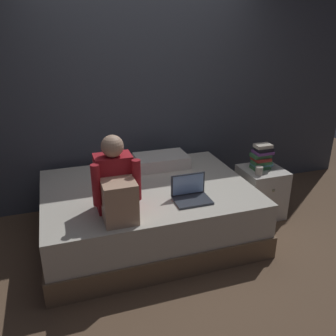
{
  "coord_description": "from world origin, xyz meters",
  "views": [
    {
      "loc": [
        -0.98,
        -2.69,
        2.0
      ],
      "look_at": [
        -0.05,
        0.1,
        0.79
      ],
      "focal_mm": 37.79,
      "sensor_mm": 36.0,
      "label": 1
    }
  ],
  "objects_px": {
    "book_stack": "(262,157)",
    "mug": "(259,171)",
    "laptop": "(191,194)",
    "person_sitting": "(116,186)",
    "nightstand": "(261,192)",
    "pillow": "(161,161)",
    "bed": "(147,211)"
  },
  "relations": [
    {
      "from": "nightstand",
      "to": "mug",
      "type": "relative_size",
      "value": 6.04
    },
    {
      "from": "laptop",
      "to": "book_stack",
      "type": "bearing_deg",
      "value": 23.39
    },
    {
      "from": "nightstand",
      "to": "pillow",
      "type": "relative_size",
      "value": 0.97
    },
    {
      "from": "bed",
      "to": "book_stack",
      "type": "distance_m",
      "value": 1.35
    },
    {
      "from": "person_sitting",
      "to": "laptop",
      "type": "distance_m",
      "value": 0.69
    },
    {
      "from": "person_sitting",
      "to": "bed",
      "type": "bearing_deg",
      "value": 49.27
    },
    {
      "from": "pillow",
      "to": "book_stack",
      "type": "distance_m",
      "value": 1.08
    },
    {
      "from": "bed",
      "to": "book_stack",
      "type": "relative_size",
      "value": 7.28
    },
    {
      "from": "bed",
      "to": "nightstand",
      "type": "xyz_separation_m",
      "value": [
        1.3,
        0.02,
        0.0
      ]
    },
    {
      "from": "laptop",
      "to": "book_stack",
      "type": "height_order",
      "value": "book_stack"
    },
    {
      "from": "person_sitting",
      "to": "laptop",
      "type": "bearing_deg",
      "value": 3.19
    },
    {
      "from": "nightstand",
      "to": "person_sitting",
      "type": "distance_m",
      "value": 1.8
    },
    {
      "from": "laptop",
      "to": "mug",
      "type": "distance_m",
      "value": 0.92
    },
    {
      "from": "person_sitting",
      "to": "mug",
      "type": "relative_size",
      "value": 7.28
    },
    {
      "from": "laptop",
      "to": "mug",
      "type": "xyz_separation_m",
      "value": [
        0.87,
        0.28,
        -0.01
      ]
    },
    {
      "from": "pillow",
      "to": "book_stack",
      "type": "xyz_separation_m",
      "value": [
        0.99,
        -0.41,
        0.07
      ]
    },
    {
      "from": "bed",
      "to": "pillow",
      "type": "distance_m",
      "value": 0.63
    },
    {
      "from": "book_stack",
      "to": "mug",
      "type": "xyz_separation_m",
      "value": [
        -0.11,
        -0.14,
        -0.09
      ]
    },
    {
      "from": "pillow",
      "to": "person_sitting",
      "type": "bearing_deg",
      "value": -126.75
    },
    {
      "from": "book_stack",
      "to": "mug",
      "type": "distance_m",
      "value": 0.2
    },
    {
      "from": "bed",
      "to": "mug",
      "type": "bearing_deg",
      "value": -5.05
    },
    {
      "from": "book_stack",
      "to": "nightstand",
      "type": "bearing_deg",
      "value": -47.85
    },
    {
      "from": "nightstand",
      "to": "laptop",
      "type": "bearing_deg",
      "value": -158.08
    },
    {
      "from": "laptop",
      "to": "book_stack",
      "type": "xyz_separation_m",
      "value": [
        0.98,
        0.42,
        0.08
      ]
    },
    {
      "from": "laptop",
      "to": "pillow",
      "type": "height_order",
      "value": "laptop"
    },
    {
      "from": "bed",
      "to": "laptop",
      "type": "relative_size",
      "value": 6.25
    },
    {
      "from": "bed",
      "to": "person_sitting",
      "type": "bearing_deg",
      "value": -130.73
    },
    {
      "from": "laptop",
      "to": "bed",
      "type": "bearing_deg",
      "value": 127.72
    },
    {
      "from": "nightstand",
      "to": "person_sitting",
      "type": "relative_size",
      "value": 0.83
    },
    {
      "from": "nightstand",
      "to": "pillow",
      "type": "distance_m",
      "value": 1.15
    },
    {
      "from": "mug",
      "to": "book_stack",
      "type": "bearing_deg",
      "value": 52.05
    },
    {
      "from": "bed",
      "to": "mug",
      "type": "height_order",
      "value": "mug"
    }
  ]
}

